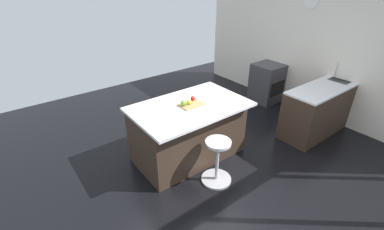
{
  "coord_description": "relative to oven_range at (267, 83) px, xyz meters",
  "views": [
    {
      "loc": [
        2.37,
        2.82,
        2.72
      ],
      "look_at": [
        0.24,
        0.01,
        0.8
      ],
      "focal_mm": 24.94,
      "sensor_mm": 36.0,
      "label": 1
    }
  ],
  "objects": [
    {
      "name": "interior_partition_left",
      "position": [
        -0.35,
        0.72,
        1.01
      ],
      "size": [
        0.15,
        5.74,
        2.89
      ],
      "color": "silver",
      "rests_on": "ground_plane"
    },
    {
      "name": "apple_red",
      "position": [
        2.61,
        0.6,
        0.56
      ],
      "size": [
        0.07,
        0.07,
        0.07
      ],
      "primitive_type": "sphere",
      "color": "red",
      "rests_on": "cutting_board"
    },
    {
      "name": "stool_by_window",
      "position": [
        2.76,
        1.36,
        -0.11
      ],
      "size": [
        0.44,
        0.44,
        0.68
      ],
      "color": "#B7B7BC",
      "rests_on": "ground_plane"
    },
    {
      "name": "apple_yellow",
      "position": [
        2.73,
        0.67,
        0.56
      ],
      "size": [
        0.07,
        0.07,
        0.07
      ],
      "primitive_type": "sphere",
      "color": "gold",
      "rests_on": "cutting_board"
    },
    {
      "name": "oven_range",
      "position": [
        0.0,
        0.0,
        0.0
      ],
      "size": [
        0.6,
        0.61,
        0.87
      ],
      "color": "#38383D",
      "rests_on": "ground_plane"
    },
    {
      "name": "kitchen_island",
      "position": [
        2.72,
        0.63,
        0.04
      ],
      "size": [
        1.74,
        1.11,
        0.94
      ],
      "color": "#38281E",
      "rests_on": "ground_plane"
    },
    {
      "name": "ground_plane",
      "position": [
        2.49,
        0.72,
        -0.44
      ],
      "size": [
        7.46,
        7.46,
        0.0
      ],
      "primitive_type": "plane",
      "color": "black"
    },
    {
      "name": "apple_green",
      "position": [
        2.82,
        0.66,
        0.57
      ],
      "size": [
        0.09,
        0.09,
        0.09
      ],
      "primitive_type": "sphere",
      "color": "#609E2D",
      "rests_on": "cutting_board"
    },
    {
      "name": "sink_cabinet",
      "position": [
        -0.0,
        1.47,
        0.02
      ],
      "size": [
        2.24,
        0.6,
        1.18
      ],
      "color": "#38281E",
      "rests_on": "ground_plane"
    },
    {
      "name": "cutting_board",
      "position": [
        2.7,
        0.68,
        0.52
      ],
      "size": [
        0.36,
        0.24,
        0.02
      ],
      "primitive_type": "cube",
      "color": "tan",
      "rests_on": "kitchen_island"
    }
  ]
}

